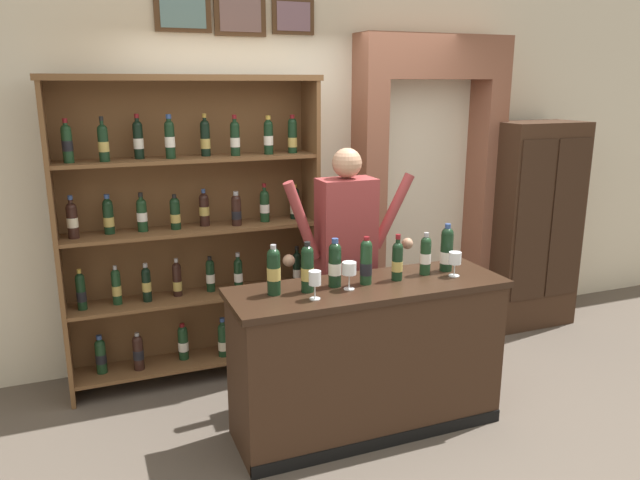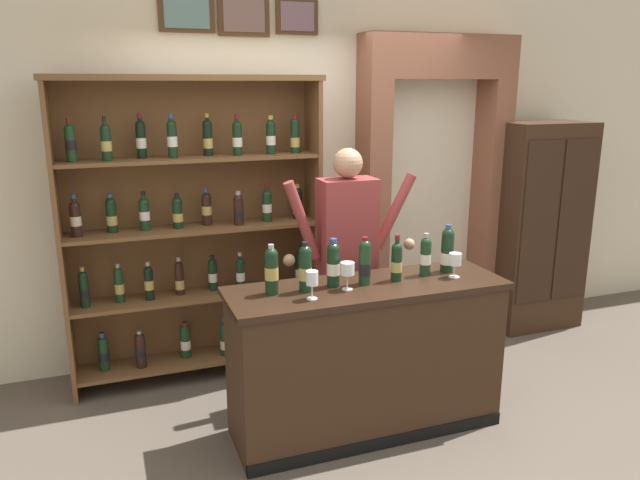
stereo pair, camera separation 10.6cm
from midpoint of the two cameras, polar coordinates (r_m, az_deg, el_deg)
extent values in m
cube|color=brown|center=(4.10, 5.32, -17.08)|extent=(14.00, 14.00, 0.02)
cube|color=beige|center=(4.90, -1.80, 10.22)|extent=(12.00, 0.16, 3.53)
cube|color=#4C331E|center=(4.62, -11.73, 20.17)|extent=(0.39, 0.02, 0.27)
cube|color=slate|center=(4.61, -11.70, 20.19)|extent=(0.32, 0.01, 0.21)
cube|color=#4C331E|center=(4.70, -6.48, 20.26)|extent=(0.38, 0.02, 0.30)
cube|color=#816464|center=(4.69, -6.44, 20.28)|extent=(0.30, 0.01, 0.24)
cube|color=#4C331E|center=(4.82, -1.45, 20.21)|extent=(0.33, 0.02, 0.26)
cube|color=slate|center=(4.80, -1.39, 20.23)|extent=(0.26, 0.01, 0.21)
cube|color=brown|center=(4.35, -22.53, -0.43)|extent=(0.03, 0.34, 2.19)
cube|color=brown|center=(4.61, 0.03, 1.50)|extent=(0.03, 0.34, 2.19)
cube|color=brown|center=(4.55, -11.26, 1.04)|extent=(1.81, 0.02, 2.19)
cube|color=brown|center=(4.71, -10.36, -10.78)|extent=(1.75, 0.32, 0.03)
cylinder|color=#19381E|center=(4.63, -18.98, -10.27)|extent=(0.07, 0.07, 0.21)
sphere|color=#19381E|center=(4.59, -19.10, -9.01)|extent=(0.07, 0.07, 0.07)
cylinder|color=#19381E|center=(4.57, -19.13, -8.69)|extent=(0.03, 0.03, 0.07)
cylinder|color=navy|center=(4.57, -19.15, -8.39)|extent=(0.04, 0.04, 0.03)
cylinder|color=black|center=(4.63, -18.99, -10.24)|extent=(0.08, 0.08, 0.07)
cylinder|color=black|center=(4.59, -15.81, -10.15)|extent=(0.07, 0.07, 0.22)
sphere|color=black|center=(4.55, -15.91, -8.84)|extent=(0.07, 0.07, 0.07)
cylinder|color=black|center=(4.54, -15.93, -8.57)|extent=(0.03, 0.03, 0.06)
cylinder|color=#99999E|center=(4.53, -15.95, -8.36)|extent=(0.03, 0.03, 0.03)
cylinder|color=black|center=(4.59, -15.82, -10.09)|extent=(0.08, 0.08, 0.07)
cylinder|color=#19381E|center=(4.67, -11.85, -9.48)|extent=(0.07, 0.07, 0.22)
sphere|color=#19381E|center=(4.62, -11.92, -8.19)|extent=(0.07, 0.07, 0.07)
cylinder|color=#19381E|center=(4.62, -11.94, -7.94)|extent=(0.03, 0.03, 0.06)
cylinder|color=maroon|center=(4.61, -11.95, -7.72)|extent=(0.04, 0.04, 0.03)
cylinder|color=silver|center=(4.67, -11.85, -9.57)|extent=(0.08, 0.08, 0.07)
cylinder|color=#19381E|center=(4.66, -8.23, -9.38)|extent=(0.07, 0.07, 0.21)
sphere|color=#19381E|center=(4.61, -8.29, -8.09)|extent=(0.07, 0.07, 0.07)
cylinder|color=#19381E|center=(4.60, -8.30, -7.69)|extent=(0.03, 0.03, 0.08)
cylinder|color=navy|center=(4.59, -8.32, -7.32)|extent=(0.04, 0.04, 0.03)
cylinder|color=beige|center=(4.67, -8.22, -9.65)|extent=(0.08, 0.08, 0.07)
cylinder|color=#19381E|center=(4.73, -5.16, -8.84)|extent=(0.07, 0.07, 0.22)
sphere|color=#19381E|center=(4.69, -5.19, -7.51)|extent=(0.07, 0.07, 0.07)
cylinder|color=#19381E|center=(4.68, -5.20, -7.18)|extent=(0.03, 0.03, 0.07)
cylinder|color=#99999E|center=(4.67, -5.21, -6.90)|extent=(0.03, 0.03, 0.03)
cylinder|color=black|center=(4.73, -5.16, -8.92)|extent=(0.08, 0.08, 0.07)
cylinder|color=black|center=(4.84, -1.78, -8.23)|extent=(0.07, 0.07, 0.22)
sphere|color=black|center=(4.80, -1.79, -6.93)|extent=(0.07, 0.07, 0.07)
cylinder|color=black|center=(4.79, -1.79, -6.66)|extent=(0.03, 0.03, 0.06)
cylinder|color=maroon|center=(4.78, -1.80, -6.42)|extent=(0.03, 0.03, 0.03)
cylinder|color=tan|center=(4.85, -1.78, -8.37)|extent=(0.08, 0.08, 0.07)
cube|color=brown|center=(4.52, -10.64, -5.08)|extent=(1.75, 0.32, 0.02)
cylinder|color=black|center=(4.43, -20.60, -4.57)|extent=(0.06, 0.06, 0.22)
sphere|color=black|center=(4.39, -20.73, -3.16)|extent=(0.06, 0.06, 0.06)
cylinder|color=black|center=(4.38, -20.76, -2.83)|extent=(0.02, 0.02, 0.06)
cylinder|color=#B79338|center=(4.38, -20.78, -2.57)|extent=(0.03, 0.03, 0.03)
cylinder|color=black|center=(4.43, -20.58, -4.77)|extent=(0.06, 0.06, 0.07)
cylinder|color=#19381E|center=(4.44, -17.65, -4.25)|extent=(0.06, 0.06, 0.22)
sphere|color=#19381E|center=(4.41, -17.76, -2.86)|extent=(0.06, 0.06, 0.06)
cylinder|color=#19381E|center=(4.40, -17.79, -2.56)|extent=(0.02, 0.02, 0.06)
cylinder|color=#99999E|center=(4.40, -17.81, -2.33)|extent=(0.03, 0.03, 0.03)
cylinder|color=tan|center=(4.45, -17.64, -4.36)|extent=(0.06, 0.06, 0.07)
cylinder|color=black|center=(4.44, -15.07, -4.14)|extent=(0.06, 0.06, 0.21)
sphere|color=black|center=(4.41, -15.16, -2.79)|extent=(0.06, 0.06, 0.06)
cylinder|color=black|center=(4.40, -15.19, -2.45)|extent=(0.03, 0.03, 0.07)
cylinder|color=#99999E|center=(4.39, -15.21, -2.16)|extent=(0.03, 0.03, 0.03)
cylinder|color=tan|center=(4.44, -15.07, -4.09)|extent=(0.06, 0.06, 0.07)
cylinder|color=black|center=(4.49, -12.37, -3.73)|extent=(0.06, 0.06, 0.21)
sphere|color=black|center=(4.46, -12.44, -2.38)|extent=(0.06, 0.06, 0.06)
cylinder|color=black|center=(4.45, -12.46, -2.04)|extent=(0.03, 0.03, 0.06)
cylinder|color=#99999E|center=(4.45, -12.48, -1.77)|extent=(0.03, 0.03, 0.03)
cylinder|color=tan|center=(4.50, -12.35, -4.10)|extent=(0.06, 0.06, 0.07)
cylinder|color=black|center=(4.54, -9.36, -3.42)|extent=(0.06, 0.06, 0.21)
sphere|color=black|center=(4.51, -9.41, -2.12)|extent=(0.06, 0.06, 0.06)
cylinder|color=black|center=(4.50, -9.43, -1.84)|extent=(0.03, 0.03, 0.06)
cylinder|color=black|center=(4.50, -9.44, -1.62)|extent=(0.03, 0.03, 0.03)
cylinder|color=silver|center=(4.54, -9.36, -3.47)|extent=(0.06, 0.06, 0.07)
cylinder|color=black|center=(4.53, -6.79, -3.37)|extent=(0.06, 0.06, 0.20)
sphere|color=black|center=(4.50, -6.83, -2.08)|extent=(0.06, 0.06, 0.06)
cylinder|color=black|center=(4.49, -6.85, -1.67)|extent=(0.03, 0.03, 0.08)
cylinder|color=#99999E|center=(4.48, -6.86, -1.31)|extent=(0.03, 0.03, 0.03)
cylinder|color=silver|center=(4.53, -6.79, -3.41)|extent=(0.06, 0.06, 0.06)
cylinder|color=black|center=(4.58, -3.74, -2.98)|extent=(0.06, 0.06, 0.22)
sphere|color=black|center=(4.55, -3.77, -1.60)|extent=(0.06, 0.06, 0.06)
cylinder|color=black|center=(4.54, -3.77, -1.30)|extent=(0.02, 0.02, 0.06)
cylinder|color=#99999E|center=(4.54, -3.78, -1.06)|extent=(0.03, 0.03, 0.03)
cylinder|color=silver|center=(4.59, -3.74, -3.33)|extent=(0.06, 0.06, 0.07)
cylinder|color=black|center=(4.65, -1.28, -2.78)|extent=(0.06, 0.06, 0.20)
sphere|color=black|center=(4.62, -1.29, -1.52)|extent=(0.06, 0.06, 0.06)
cylinder|color=black|center=(4.61, -1.29, -1.11)|extent=(0.03, 0.03, 0.08)
cylinder|color=black|center=(4.61, -1.29, -0.75)|extent=(0.03, 0.03, 0.03)
cylinder|color=silver|center=(4.66, -1.28, -3.10)|extent=(0.06, 0.06, 0.06)
cube|color=brown|center=(4.38, -10.94, 1.05)|extent=(1.75, 0.32, 0.02)
cylinder|color=black|center=(4.31, -21.27, 1.59)|extent=(0.07, 0.07, 0.20)
sphere|color=black|center=(4.28, -21.40, 2.96)|extent=(0.07, 0.07, 0.07)
cylinder|color=black|center=(4.28, -21.44, 3.43)|extent=(0.03, 0.03, 0.08)
cylinder|color=navy|center=(4.27, -21.48, 3.84)|extent=(0.03, 0.03, 0.03)
cylinder|color=beige|center=(4.30, -21.28, 1.68)|extent=(0.07, 0.07, 0.06)
cylinder|color=black|center=(4.35, -18.30, 1.97)|extent=(0.07, 0.07, 0.20)
sphere|color=black|center=(4.33, -18.41, 3.33)|extent=(0.07, 0.07, 0.07)
cylinder|color=black|center=(4.32, -18.44, 3.69)|extent=(0.03, 0.03, 0.07)
cylinder|color=navy|center=(4.32, -18.46, 4.00)|extent=(0.03, 0.03, 0.03)
cylinder|color=tan|center=(4.35, -18.28, 1.76)|extent=(0.07, 0.07, 0.06)
cylinder|color=#19381E|center=(4.35, -15.44, 2.12)|extent=(0.07, 0.07, 0.19)
sphere|color=#19381E|center=(4.33, -15.53, 3.42)|extent=(0.07, 0.07, 0.07)
cylinder|color=#19381E|center=(4.32, -15.56, 3.84)|extent=(0.03, 0.03, 0.08)
cylinder|color=black|center=(4.32, -15.58, 4.20)|extent=(0.03, 0.03, 0.03)
cylinder|color=silver|center=(4.35, -15.44, 2.22)|extent=(0.07, 0.07, 0.06)
cylinder|color=black|center=(4.35, -12.52, 2.28)|extent=(0.07, 0.07, 0.19)
sphere|color=black|center=(4.33, -12.59, 3.54)|extent=(0.07, 0.07, 0.07)
cylinder|color=black|center=(4.33, -12.60, 3.85)|extent=(0.03, 0.03, 0.06)
cylinder|color=black|center=(4.32, -12.62, 4.10)|extent=(0.03, 0.03, 0.03)
cylinder|color=tan|center=(4.35, -12.51, 2.09)|extent=(0.07, 0.07, 0.06)
cylinder|color=black|center=(4.41, -9.89, 2.65)|extent=(0.07, 0.07, 0.20)
sphere|color=black|center=(4.39, -9.95, 3.96)|extent=(0.07, 0.07, 0.07)
cylinder|color=black|center=(4.39, -9.97, 4.31)|extent=(0.03, 0.03, 0.07)
cylinder|color=navy|center=(4.38, -9.98, 4.60)|extent=(0.03, 0.03, 0.03)
cylinder|color=tan|center=(4.41, -9.90, 2.76)|extent=(0.07, 0.07, 0.06)
cylinder|color=black|center=(4.38, -6.95, 2.59)|extent=(0.07, 0.07, 0.18)
sphere|color=black|center=(4.36, -6.99, 3.85)|extent=(0.07, 0.07, 0.07)
cylinder|color=black|center=(4.36, -7.00, 4.15)|extent=(0.03, 0.03, 0.06)
cylinder|color=#99999E|center=(4.35, -7.01, 4.40)|extent=(0.04, 0.04, 0.03)
cylinder|color=black|center=(4.38, -6.95, 2.40)|extent=(0.07, 0.07, 0.06)
cylinder|color=#19381E|center=(4.48, -4.31, 2.99)|extent=(0.07, 0.07, 0.19)
sphere|color=#19381E|center=(4.46, -4.33, 4.28)|extent=(0.07, 0.07, 0.07)
cylinder|color=#19381E|center=(4.45, -4.34, 4.75)|extent=(0.03, 0.03, 0.08)
cylinder|color=maroon|center=(4.45, -4.35, 5.16)|extent=(0.03, 0.03, 0.03)
cylinder|color=silver|center=(4.48, -4.31, 3.01)|extent=(0.07, 0.07, 0.06)
cylinder|color=black|center=(4.56, -1.46, 3.25)|extent=(0.07, 0.07, 0.20)
sphere|color=black|center=(4.54, -1.46, 4.52)|extent=(0.07, 0.07, 0.07)
cylinder|color=black|center=(4.54, -1.47, 4.83)|extent=(0.03, 0.03, 0.06)
cylinder|color=#B79338|center=(4.53, -1.47, 5.08)|extent=(0.03, 0.03, 0.03)
cylinder|color=beige|center=(4.56, -1.45, 2.92)|extent=(0.07, 0.07, 0.06)
cube|color=brown|center=(4.30, -11.26, 7.50)|extent=(1.75, 0.32, 0.02)
cylinder|color=#19381E|center=(4.21, -21.66, 8.19)|extent=(0.07, 0.07, 0.20)
sphere|color=#19381E|center=(4.21, -21.80, 9.64)|extent=(0.06, 0.06, 0.06)
cylinder|color=#19381E|center=(4.20, -21.84, 10.05)|extent=(0.03, 0.03, 0.07)
cylinder|color=maroon|center=(4.20, -21.87, 10.39)|extent=(0.03, 0.03, 0.03)
cylinder|color=black|center=(4.21, -21.67, 8.26)|extent=(0.07, 0.07, 0.07)
cylinder|color=black|center=(4.20, -18.71, 8.40)|extent=(0.07, 0.07, 0.20)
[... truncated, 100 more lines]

